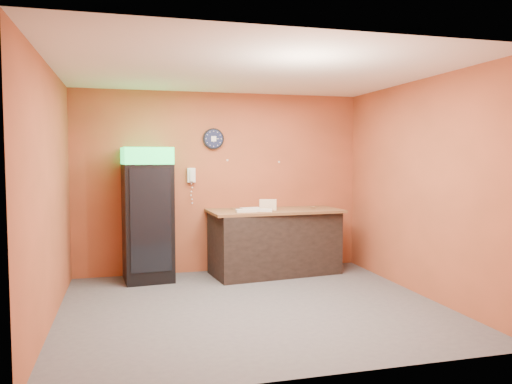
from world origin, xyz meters
name	(u,v)px	position (x,y,z in m)	size (l,w,h in m)	color
floor	(253,306)	(0.00, 0.00, 0.00)	(4.50, 4.50, 0.00)	#47474C
back_wall	(221,182)	(0.00, 2.00, 1.40)	(4.50, 0.02, 2.80)	#B45432
left_wall	(49,194)	(-2.25, 0.00, 1.40)	(0.02, 4.00, 2.80)	#B45432
right_wall	(420,188)	(2.25, 0.00, 1.40)	(0.02, 4.00, 2.80)	#B45432
ceiling	(253,71)	(0.00, 0.00, 2.80)	(4.50, 4.00, 0.02)	white
beverage_cooler	(147,216)	(-1.16, 1.61, 0.95)	(0.73, 0.74, 1.94)	black
prep_counter	(275,243)	(0.75, 1.58, 0.48)	(1.91, 0.85, 0.96)	black
wall_clock	(213,139)	(-0.12, 1.97, 2.08)	(0.33, 0.06, 0.33)	black
wall_phone	(191,175)	(-0.48, 1.95, 1.52)	(0.12, 0.11, 0.22)	white
butcher_paper	(275,211)	(0.75, 1.58, 0.98)	(2.01, 0.93, 0.04)	brown
sub_roll_stack	(268,205)	(0.63, 1.52, 1.08)	(0.27, 0.16, 0.16)	#F3E1BD
wrapped_sandwich_left	(246,211)	(0.24, 1.33, 1.02)	(0.30, 0.12, 0.04)	silver
wrapped_sandwich_mid	(263,210)	(0.50, 1.34, 1.01)	(0.27, 0.11, 0.04)	silver
wrapped_sandwich_right	(250,209)	(0.36, 1.54, 1.02)	(0.30, 0.12, 0.04)	silver
kitchen_tool	(263,207)	(0.59, 1.67, 1.03)	(0.07, 0.07, 0.07)	silver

